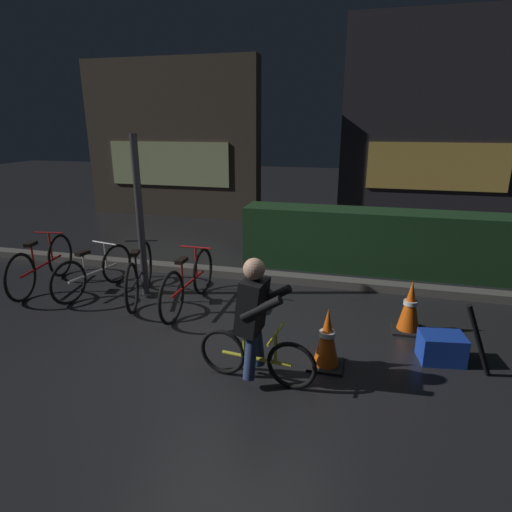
% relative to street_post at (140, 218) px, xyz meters
% --- Properties ---
extents(ground_plane, '(40.00, 40.00, 0.00)m').
position_rel_street_post_xyz_m(ground_plane, '(1.63, -1.20, -1.13)').
color(ground_plane, black).
extents(sidewalk_curb, '(12.00, 0.24, 0.12)m').
position_rel_street_post_xyz_m(sidewalk_curb, '(1.63, 1.00, -1.07)').
color(sidewalk_curb, '#56544F').
rests_on(sidewalk_curb, ground).
extents(hedge_row, '(4.80, 0.70, 1.02)m').
position_rel_street_post_xyz_m(hedge_row, '(3.43, 1.90, -0.62)').
color(hedge_row, '#19381C').
rests_on(hedge_row, ground).
extents(storefront_left, '(4.63, 0.54, 3.93)m').
position_rel_street_post_xyz_m(storefront_left, '(-1.96, 5.30, 0.82)').
color(storefront_left, '#42382D').
rests_on(storefront_left, ground).
extents(storefront_right, '(4.52, 0.54, 4.80)m').
position_rel_street_post_xyz_m(storefront_right, '(4.57, 6.00, 1.25)').
color(storefront_right, '#262328').
rests_on(storefront_right, ground).
extents(street_post, '(0.10, 0.10, 2.26)m').
position_rel_street_post_xyz_m(street_post, '(0.00, 0.00, 0.00)').
color(street_post, '#2D2D33').
rests_on(street_post, ground).
extents(parked_bike_leftmost, '(0.46, 1.71, 0.79)m').
position_rel_street_post_xyz_m(parked_bike_leftmost, '(-1.60, -0.17, -0.77)').
color(parked_bike_leftmost, black).
rests_on(parked_bike_leftmost, ground).
extents(parked_bike_left_mid, '(0.46, 1.50, 0.70)m').
position_rel_street_post_xyz_m(parked_bike_left_mid, '(-0.73, -0.15, -0.81)').
color(parked_bike_left_mid, black).
rests_on(parked_bike_left_mid, ground).
extents(parked_bike_center_left, '(0.59, 1.62, 0.78)m').
position_rel_street_post_xyz_m(parked_bike_center_left, '(0.01, -0.15, -0.78)').
color(parked_bike_center_left, black).
rests_on(parked_bike_center_left, ground).
extents(parked_bike_center_right, '(0.46, 1.69, 0.78)m').
position_rel_street_post_xyz_m(parked_bike_center_right, '(0.81, -0.29, -0.78)').
color(parked_bike_center_right, black).
rests_on(parked_bike_center_right, ground).
extents(traffic_cone_near, '(0.36, 0.36, 0.64)m').
position_rel_street_post_xyz_m(traffic_cone_near, '(2.75, -1.30, -0.82)').
color(traffic_cone_near, black).
rests_on(traffic_cone_near, ground).
extents(traffic_cone_far, '(0.36, 0.36, 0.64)m').
position_rel_street_post_xyz_m(traffic_cone_far, '(3.63, -0.27, -0.82)').
color(traffic_cone_far, black).
rests_on(traffic_cone_far, ground).
extents(blue_crate, '(0.48, 0.38, 0.30)m').
position_rel_street_post_xyz_m(blue_crate, '(3.91, -0.90, -0.98)').
color(blue_crate, '#193DB7').
rests_on(blue_crate, ground).
extents(cyclist, '(1.19, 0.56, 1.25)m').
position_rel_street_post_xyz_m(cyclist, '(2.10, -1.71, -0.50)').
color(cyclist, black).
rests_on(cyclist, ground).
extents(closed_umbrella, '(0.37, 0.22, 0.80)m').
position_rel_street_post_xyz_m(closed_umbrella, '(4.18, -1.15, -0.73)').
color(closed_umbrella, black).
rests_on(closed_umbrella, ground).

